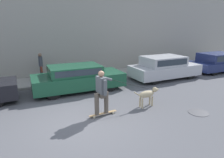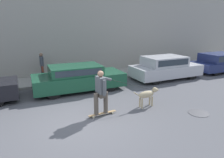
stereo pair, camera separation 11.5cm
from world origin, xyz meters
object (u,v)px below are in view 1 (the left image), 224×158
pedestrian_with_bag (41,65)px  fire_hydrant (185,67)px  parked_car_3 (218,62)px  parked_car_2 (164,68)px  parked_car_1 (78,78)px  dog (148,94)px  skateboarder (102,91)px

pedestrian_with_bag → fire_hydrant: 9.45m
pedestrian_with_bag → fire_hydrant: pedestrian_with_bag is taller
parked_car_3 → pedestrian_with_bag: size_ratio=2.78×
parked_car_2 → pedestrian_with_bag: size_ratio=2.84×
parked_car_1 → pedestrian_with_bag: 2.89m
parked_car_3 → dog: (-8.13, -3.15, -0.13)m
parked_car_3 → skateboarder: size_ratio=1.47×
parked_car_2 → pedestrian_with_bag: pedestrian_with_bag is taller
skateboarder → parked_car_3: bearing=13.9°
parked_car_2 → fire_hydrant: (2.51, 0.86, -0.32)m
parked_car_1 → parked_car_3: 10.05m
parked_car_2 → skateboarder: (-5.39, -3.18, 0.26)m
parked_car_2 → pedestrian_with_bag: (-6.77, 2.50, 0.28)m
parked_car_2 → fire_hydrant: bearing=18.9°
parked_car_1 → pedestrian_with_bag: bearing=120.7°
dog → pedestrian_with_bag: 6.58m
dog → parked_car_3: bearing=18.2°
pedestrian_with_bag → parked_car_3: bearing=169.1°
parked_car_2 → dog: 4.66m
dog → pedestrian_with_bag: pedestrian_with_bag is taller
parked_car_2 → skateboarder: bearing=-149.6°
fire_hydrant → dog: bearing=-146.0°
parked_car_1 → skateboarder: bearing=-89.8°
parked_car_2 → fire_hydrant: parked_car_2 is taller
parked_car_1 → parked_car_2: size_ratio=1.04×
fire_hydrant → skateboarder: bearing=-152.9°
parked_car_3 → fire_hydrant: (-2.19, 0.86, -0.28)m
dog → fire_hydrant: 7.17m
parked_car_3 → skateboarder: skateboarder is taller
skateboarder → dog: bearing=-2.7°
dog → pedestrian_with_bag: (-3.35, 5.65, 0.46)m
parked_car_1 → pedestrian_with_bag: pedestrian_with_bag is taller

